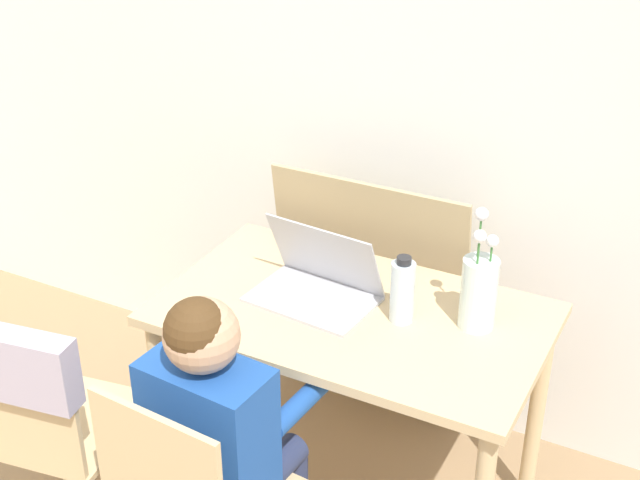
{
  "coord_description": "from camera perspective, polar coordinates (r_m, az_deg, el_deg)",
  "views": [
    {
      "loc": [
        1.08,
        -0.37,
        2.15
      ],
      "look_at": [
        0.03,
        1.65,
        0.93
      ],
      "focal_mm": 50.0,
      "sensor_mm": 36.0,
      "label": 1
    }
  ],
  "objects": [
    {
      "name": "cardboard_panel",
      "position": [
        3.17,
        3.39,
        -3.73
      ],
      "size": [
        0.71,
        0.15,
        0.95
      ],
      "color": "tan",
      "rests_on": "ground_plane"
    },
    {
      "name": "person_seated",
      "position": [
        2.33,
        -6.41,
        -11.59
      ],
      "size": [
        0.36,
        0.44,
        1.06
      ],
      "rotation": [
        0.0,
        0.0,
        3.06
      ],
      "color": "#1E4C9E",
      "rests_on": "ground_plane"
    },
    {
      "name": "water_bottle",
      "position": [
        2.51,
        5.3,
        -3.27
      ],
      "size": [
        0.07,
        0.07,
        0.2
      ],
      "color": "silver",
      "rests_on": "dining_table"
    },
    {
      "name": "dining_table",
      "position": [
        2.65,
        2.05,
        -6.45
      ],
      "size": [
        1.12,
        0.66,
        0.75
      ],
      "color": "#D6B784",
      "rests_on": "ground_plane"
    },
    {
      "name": "chair_spare",
      "position": [
        2.63,
        -17.79,
        -9.94
      ],
      "size": [
        0.46,
        0.49,
        0.87
      ],
      "rotation": [
        0.0,
        0.0,
        3.29
      ],
      "color": "#D6B784",
      "rests_on": "ground_plane"
    },
    {
      "name": "wall_back",
      "position": [
        2.95,
        4.76,
        10.4
      ],
      "size": [
        6.4,
        0.05,
        2.5
      ],
      "color": "white",
      "rests_on": "ground_plane"
    },
    {
      "name": "laptop",
      "position": [
        2.63,
        -0.15,
        -2.63
      ],
      "size": [
        0.38,
        0.27,
        0.23
      ],
      "rotation": [
        0.0,
        0.0,
        -0.09
      ],
      "color": "#B2B2B7",
      "rests_on": "dining_table"
    },
    {
      "name": "flower_vase",
      "position": [
        2.5,
        10.13,
        -3.14
      ],
      "size": [
        0.1,
        0.1,
        0.36
      ],
      "color": "silver",
      "rests_on": "dining_table"
    }
  ]
}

